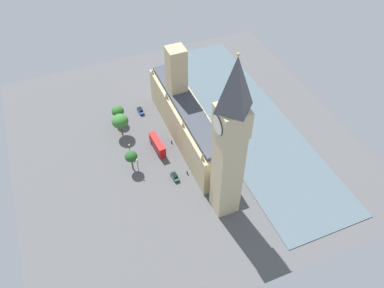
{
  "coord_description": "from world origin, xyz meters",
  "views": [
    {
      "loc": [
        37.56,
        100.8,
        106.71
      ],
      "look_at": [
        1.0,
        11.98,
        8.97
      ],
      "focal_mm": 36.81,
      "sensor_mm": 36.0,
      "label": 1
    }
  ],
  "objects_px": {
    "car_blue_under_trees": "(140,111)",
    "plane_tree_near_tower": "(131,157)",
    "clock_tower": "(230,141)",
    "street_lamp_kerbside": "(129,148)",
    "plane_tree_by_river_gate": "(118,111)",
    "plane_tree_opposite_hall": "(120,121)",
    "double_decker_bus_corner": "(157,145)",
    "car_dark_green_midblock": "(175,176)",
    "pedestrian_far_end": "(172,142)",
    "pedestrian_leading": "(187,172)",
    "parliament_building": "(186,118)",
    "street_lamp_trailing": "(137,163)"
  },
  "relations": [
    {
      "from": "parliament_building",
      "to": "street_lamp_kerbside",
      "type": "xyz_separation_m",
      "value": [
        22.91,
        1.86,
        -5.2
      ]
    },
    {
      "from": "plane_tree_by_river_gate",
      "to": "car_blue_under_trees",
      "type": "bearing_deg",
      "value": -164.76
    },
    {
      "from": "car_dark_green_midblock",
      "to": "street_lamp_trailing",
      "type": "relative_size",
      "value": 0.67
    },
    {
      "from": "double_decker_bus_corner",
      "to": "plane_tree_by_river_gate",
      "type": "bearing_deg",
      "value": -69.21
    },
    {
      "from": "double_decker_bus_corner",
      "to": "plane_tree_near_tower",
      "type": "bearing_deg",
      "value": 22.22
    },
    {
      "from": "car_dark_green_midblock",
      "to": "plane_tree_by_river_gate",
      "type": "bearing_deg",
      "value": -78.35
    },
    {
      "from": "clock_tower",
      "to": "car_blue_under_trees",
      "type": "distance_m",
      "value": 63.83
    },
    {
      "from": "car_blue_under_trees",
      "to": "pedestrian_far_end",
      "type": "height_order",
      "value": "car_blue_under_trees"
    },
    {
      "from": "car_blue_under_trees",
      "to": "plane_tree_opposite_hall",
      "type": "distance_m",
      "value": 15.47
    },
    {
      "from": "clock_tower",
      "to": "pedestrian_leading",
      "type": "bearing_deg",
      "value": -71.06
    },
    {
      "from": "plane_tree_near_tower",
      "to": "street_lamp_trailing",
      "type": "height_order",
      "value": "plane_tree_near_tower"
    },
    {
      "from": "double_decker_bus_corner",
      "to": "parliament_building",
      "type": "bearing_deg",
      "value": -170.94
    },
    {
      "from": "plane_tree_near_tower",
      "to": "plane_tree_by_river_gate",
      "type": "height_order",
      "value": "plane_tree_near_tower"
    },
    {
      "from": "parliament_building",
      "to": "double_decker_bus_corner",
      "type": "distance_m",
      "value": 14.49
    },
    {
      "from": "clock_tower",
      "to": "double_decker_bus_corner",
      "type": "relative_size",
      "value": 5.47
    },
    {
      "from": "car_dark_green_midblock",
      "to": "street_lamp_kerbside",
      "type": "distance_m",
      "value": 20.21
    },
    {
      "from": "plane_tree_near_tower",
      "to": "double_decker_bus_corner",
      "type": "bearing_deg",
      "value": -154.04
    },
    {
      "from": "plane_tree_near_tower",
      "to": "street_lamp_kerbside",
      "type": "height_order",
      "value": "plane_tree_near_tower"
    },
    {
      "from": "car_dark_green_midblock",
      "to": "plane_tree_opposite_hall",
      "type": "relative_size",
      "value": 0.48
    },
    {
      "from": "clock_tower",
      "to": "car_blue_under_trees",
      "type": "relative_size",
      "value": 12.11
    },
    {
      "from": "pedestrian_leading",
      "to": "plane_tree_by_river_gate",
      "type": "bearing_deg",
      "value": -61.58
    },
    {
      "from": "pedestrian_far_end",
      "to": "street_lamp_trailing",
      "type": "bearing_deg",
      "value": 27.69
    },
    {
      "from": "parliament_building",
      "to": "plane_tree_by_river_gate",
      "type": "bearing_deg",
      "value": -38.63
    },
    {
      "from": "double_decker_bus_corner",
      "to": "plane_tree_opposite_hall",
      "type": "xyz_separation_m",
      "value": [
        10.15,
        -13.15,
        4.1
      ]
    },
    {
      "from": "car_dark_green_midblock",
      "to": "pedestrian_leading",
      "type": "bearing_deg",
      "value": 178.04
    },
    {
      "from": "parliament_building",
      "to": "street_lamp_kerbside",
      "type": "bearing_deg",
      "value": 4.64
    },
    {
      "from": "plane_tree_near_tower",
      "to": "plane_tree_opposite_hall",
      "type": "height_order",
      "value": "plane_tree_opposite_hall"
    },
    {
      "from": "parliament_building",
      "to": "clock_tower",
      "type": "distance_m",
      "value": 41.21
    },
    {
      "from": "plane_tree_near_tower",
      "to": "street_lamp_trailing",
      "type": "distance_m",
      "value": 3.2
    },
    {
      "from": "car_blue_under_trees",
      "to": "pedestrian_leading",
      "type": "height_order",
      "value": "car_blue_under_trees"
    },
    {
      "from": "pedestrian_leading",
      "to": "street_lamp_kerbside",
      "type": "height_order",
      "value": "street_lamp_kerbside"
    },
    {
      "from": "plane_tree_near_tower",
      "to": "pedestrian_leading",
      "type": "bearing_deg",
      "value": 150.26
    },
    {
      "from": "plane_tree_opposite_hall",
      "to": "street_lamp_kerbside",
      "type": "xyz_separation_m",
      "value": [
        0.17,
        12.15,
        -2.73
      ]
    },
    {
      "from": "plane_tree_by_river_gate",
      "to": "double_decker_bus_corner",
      "type": "bearing_deg",
      "value": 114.54
    },
    {
      "from": "clock_tower",
      "to": "car_dark_green_midblock",
      "type": "height_order",
      "value": "clock_tower"
    },
    {
      "from": "parliament_building",
      "to": "clock_tower",
      "type": "bearing_deg",
      "value": 88.59
    },
    {
      "from": "pedestrian_far_end",
      "to": "plane_tree_opposite_hall",
      "type": "height_order",
      "value": "plane_tree_opposite_hall"
    },
    {
      "from": "parliament_building",
      "to": "street_lamp_trailing",
      "type": "xyz_separation_m",
      "value": [
        22.49,
        10.8,
        -4.56
      ]
    },
    {
      "from": "pedestrian_far_end",
      "to": "street_lamp_kerbside",
      "type": "bearing_deg",
      "value": -1.55
    },
    {
      "from": "street_lamp_kerbside",
      "to": "car_blue_under_trees",
      "type": "bearing_deg",
      "value": -115.83
    },
    {
      "from": "car_blue_under_trees",
      "to": "plane_tree_near_tower",
      "type": "distance_m",
      "value": 31.18
    },
    {
      "from": "parliament_building",
      "to": "double_decker_bus_corner",
      "type": "height_order",
      "value": "parliament_building"
    },
    {
      "from": "clock_tower",
      "to": "pedestrian_leading",
      "type": "distance_m",
      "value": 34.71
    },
    {
      "from": "street_lamp_trailing",
      "to": "plane_tree_opposite_hall",
      "type": "bearing_deg",
      "value": -89.35
    },
    {
      "from": "parliament_building",
      "to": "pedestrian_far_end",
      "type": "xyz_separation_m",
      "value": [
        6.64,
        1.64,
        -8.5
      ]
    },
    {
      "from": "clock_tower",
      "to": "plane_tree_opposite_hall",
      "type": "relative_size",
      "value": 6.17
    },
    {
      "from": "car_dark_green_midblock",
      "to": "street_lamp_trailing",
      "type": "bearing_deg",
      "value": -38.94
    },
    {
      "from": "car_blue_under_trees",
      "to": "plane_tree_near_tower",
      "type": "bearing_deg",
      "value": 64.76
    },
    {
      "from": "double_decker_bus_corner",
      "to": "car_dark_green_midblock",
      "type": "relative_size",
      "value": 2.36
    },
    {
      "from": "clock_tower",
      "to": "street_lamp_kerbside",
      "type": "xyz_separation_m",
      "value": [
        22.03,
        -33.62,
        -26.14
      ]
    }
  ]
}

